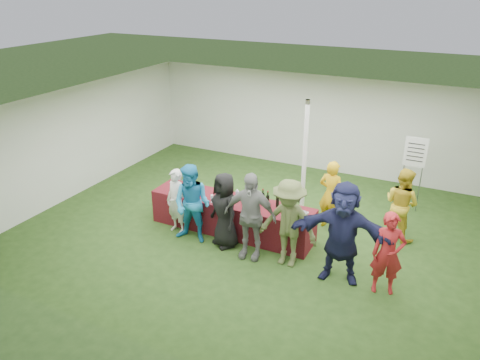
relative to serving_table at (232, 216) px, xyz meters
The scene contains 18 objects.
ground 0.76m from the serving_table, 30.64° to the left, with size 60.00×60.00×0.00m, color #284719.
tent 2.11m from the serving_table, 55.25° to the left, with size 10.00×10.00×10.00m.
serving_table is the anchor object (origin of this frame).
wine_bottles 0.80m from the serving_table, 11.96° to the left, with size 0.78×0.13×0.32m.
wine_glasses 0.70m from the serving_table, 150.93° to the right, with size 2.73×0.14×0.16m.
water_bottle 0.49m from the serving_table, 40.26° to the left, with size 0.07×0.07×0.23m.
bar_towel 1.60m from the serving_table, ahead, with size 0.25×0.18×0.03m, color white.
dump_bucket 1.73m from the serving_table, ahead, with size 0.21×0.21×0.18m, color slate.
wine_list_sign 4.40m from the serving_table, 40.39° to the left, with size 0.50×0.03×1.80m.
staff_pourer 2.19m from the serving_table, 30.92° to the left, with size 0.57×0.38×1.57m, color gold.
staff_back 3.57m from the serving_table, 22.38° to the left, with size 0.76×0.59×1.57m, color gold.
customer_0 1.22m from the serving_table, 152.39° to the right, with size 0.53×0.35×1.44m, color silver.
customer_1 1.01m from the serving_table, 127.25° to the right, with size 0.82×0.64×1.69m, color #1B80B9.
customer_2 0.72m from the serving_table, 76.39° to the right, with size 0.78×0.50×1.59m, color black.
customer_3 1.18m from the serving_table, 43.24° to the right, with size 1.05×0.44×1.78m, color slate.
customer_4 1.75m from the serving_table, 23.18° to the right, with size 1.13×0.65×1.75m, color #4F592F.
customer_5 2.71m from the serving_table, 14.85° to the right, with size 1.78×0.57×1.92m, color #1A1C40.
customer_6 3.47m from the serving_table, 11.89° to the right, with size 0.56×0.37×1.53m, color #A51C21.
Camera 1 is at (3.57, -8.27, 5.09)m, focal length 35.00 mm.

